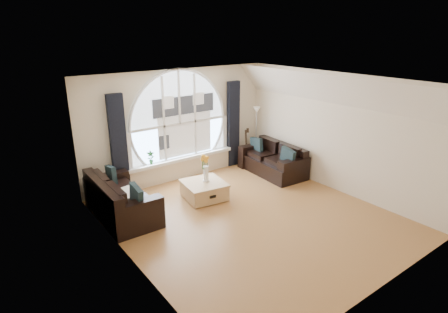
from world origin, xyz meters
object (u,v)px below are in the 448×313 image
sofa_right (272,159)px  coffee_chest (204,189)px  sofa_left (122,198)px  floor_lamp (256,136)px  guitar (245,146)px  potted_plant (151,158)px  vase_flowers (206,165)px

sofa_right → coffee_chest: (-2.26, -0.19, -0.19)m
sofa_left → coffee_chest: size_ratio=2.14×
floor_lamp → guitar: bearing=161.7°
sofa_left → guitar: (3.88, 0.84, 0.13)m
sofa_right → coffee_chest: sofa_right is taller
sofa_right → potted_plant: size_ratio=5.35×
potted_plant → guitar: bearing=-4.2°
coffee_chest → floor_lamp: 2.70m
vase_flowers → guitar: (2.04, 1.11, -0.25)m
sofa_left → vase_flowers: (1.85, -0.27, 0.38)m
coffee_chest → sofa_left: bearing=178.6°
potted_plant → floor_lamp: bearing=-5.7°
floor_lamp → potted_plant: size_ratio=4.90×
guitar → potted_plant: guitar is taller
coffee_chest → vase_flowers: size_ratio=1.24×
sofa_right → vase_flowers: 2.22m
floor_lamp → potted_plant: (-3.03, 0.30, -0.09)m
sofa_right → vase_flowers: bearing=-172.1°
guitar → potted_plant: size_ratio=3.25×
guitar → potted_plant: bearing=-159.8°
coffee_chest → floor_lamp: (2.42, 1.04, 0.59)m
sofa_left → coffee_chest: bearing=-8.6°
sofa_right → potted_plant: bearing=161.9°
sofa_right → sofa_left: bearing=-177.8°
sofa_right → floor_lamp: floor_lamp is taller
floor_lamp → sofa_right: bearing=-101.1°
sofa_left → sofa_right: sofa_left is taller
guitar → sofa_left: bearing=-143.3°
sofa_left → floor_lamp: bearing=11.1°
sofa_right → guitar: size_ratio=1.65×
sofa_left → potted_plant: size_ratio=5.71×
vase_flowers → potted_plant: 1.48m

